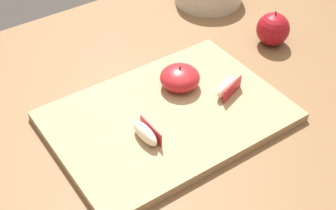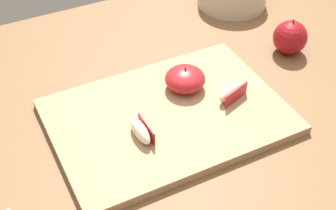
{
  "view_description": "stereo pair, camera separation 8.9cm",
  "coord_description": "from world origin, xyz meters",
  "px_view_note": "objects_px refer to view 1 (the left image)",
  "views": [
    {
      "loc": [
        -0.43,
        -0.63,
        1.36
      ],
      "look_at": [
        -0.05,
        -0.08,
        0.77
      ],
      "focal_mm": 51.19,
      "sensor_mm": 36.0,
      "label": 1
    },
    {
      "loc": [
        -0.36,
        -0.68,
        1.36
      ],
      "look_at": [
        -0.05,
        -0.08,
        0.77
      ],
      "focal_mm": 51.19,
      "sensor_mm": 36.0,
      "label": 2
    }
  ],
  "objects_px": {
    "apple_half_skin_up": "(180,78)",
    "whole_apple_red_delicious": "(274,30)",
    "cutting_board": "(168,116)",
    "apple_wedge_middle": "(146,133)",
    "apple_wedge_front": "(227,87)"
  },
  "relations": [
    {
      "from": "whole_apple_red_delicious",
      "to": "apple_half_skin_up",
      "type": "bearing_deg",
      "value": -175.03
    },
    {
      "from": "cutting_board",
      "to": "apple_half_skin_up",
      "type": "relative_size",
      "value": 5.45
    },
    {
      "from": "cutting_board",
      "to": "apple_wedge_middle",
      "type": "height_order",
      "value": "apple_wedge_middle"
    },
    {
      "from": "cutting_board",
      "to": "whole_apple_red_delicious",
      "type": "bearing_deg",
      "value": 12.6
    },
    {
      "from": "apple_half_skin_up",
      "to": "apple_wedge_middle",
      "type": "xyz_separation_m",
      "value": [
        -0.14,
        -0.09,
        -0.01
      ]
    },
    {
      "from": "apple_half_skin_up",
      "to": "cutting_board",
      "type": "bearing_deg",
      "value": -140.86
    },
    {
      "from": "whole_apple_red_delicious",
      "to": "apple_wedge_middle",
      "type": "bearing_deg",
      "value": -164.98
    },
    {
      "from": "cutting_board",
      "to": "whole_apple_red_delicious",
      "type": "xyz_separation_m",
      "value": [
        0.34,
        0.08,
        0.03
      ]
    },
    {
      "from": "apple_half_skin_up",
      "to": "whole_apple_red_delicious",
      "type": "height_order",
      "value": "whole_apple_red_delicious"
    },
    {
      "from": "apple_half_skin_up",
      "to": "whole_apple_red_delicious",
      "type": "distance_m",
      "value": 0.28
    },
    {
      "from": "cutting_board",
      "to": "apple_half_skin_up",
      "type": "distance_m",
      "value": 0.09
    },
    {
      "from": "apple_wedge_middle",
      "to": "apple_wedge_front",
      "type": "bearing_deg",
      "value": 5.0
    },
    {
      "from": "apple_half_skin_up",
      "to": "whole_apple_red_delicious",
      "type": "relative_size",
      "value": 0.95
    },
    {
      "from": "cutting_board",
      "to": "apple_wedge_front",
      "type": "height_order",
      "value": "apple_wedge_front"
    },
    {
      "from": "cutting_board",
      "to": "apple_wedge_middle",
      "type": "relative_size",
      "value": 6.37
    }
  ]
}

